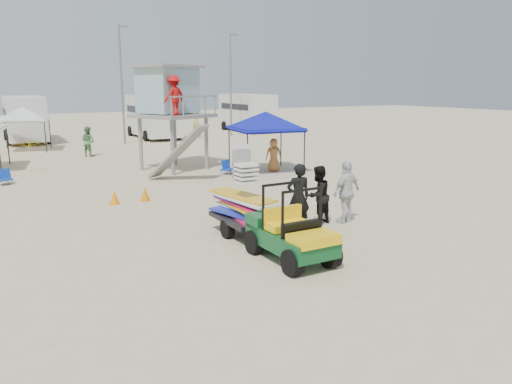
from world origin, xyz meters
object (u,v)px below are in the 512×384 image
utility_cart (291,227)px  surf_trailer (245,203)px  man_left (298,197)px  lifeguard_tower (169,94)px  canopy_blue (266,115)px

utility_cart → surf_trailer: (0.00, 2.33, 0.07)m
utility_cart → man_left: bearing=53.2°
utility_cart → man_left: (1.52, 2.03, 0.14)m
lifeguard_tower → canopy_blue: bearing=-37.0°
surf_trailer → lifeguard_tower: 11.88m
man_left → lifeguard_tower: (0.33, 11.72, 2.65)m
lifeguard_tower → utility_cart: bearing=-97.6°
utility_cart → man_left: size_ratio=1.22×
surf_trailer → man_left: (1.52, -0.30, 0.07)m
man_left → canopy_blue: 9.96m
surf_trailer → lifeguard_tower: bearing=80.8°
surf_trailer → man_left: 1.55m
surf_trailer → canopy_blue: size_ratio=0.75×
utility_cart → surf_trailer: surf_trailer is taller
surf_trailer → man_left: bearing=-11.2°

